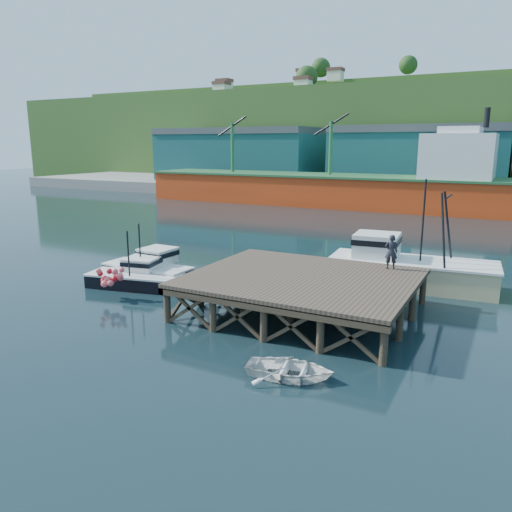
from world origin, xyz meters
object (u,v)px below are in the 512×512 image
Objects in this scene: boat_navy at (150,268)px; boat_black at (137,276)px; dockworker at (391,252)px; dinghy at (289,369)px; trawler at (409,265)px.

boat_black is at bearing -77.49° from boat_navy.
dockworker is at bearing 2.90° from boat_black.
boat_navy is 16.30m from dockworker.
dockworker is (15.63, 4.07, 2.43)m from boat_black.
dinghy is at bearing -39.03° from boat_black.
trawler is at bearing -108.88° from dockworker.
boat_black is at bearing 50.81° from dinghy.
dockworker is (1.28, 11.49, 2.76)m from dinghy.
boat_black is 16.16m from dinghy.
boat_navy is 1.86m from boat_black.
boat_navy is at bearing 89.01° from boat_black.
boat_black reaches higher than dinghy.
dockworker is (15.98, 2.24, 2.32)m from boat_navy.
dinghy is (14.36, -7.42, -0.34)m from boat_black.
dinghy is (-1.53, -15.79, -1.09)m from trawler.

